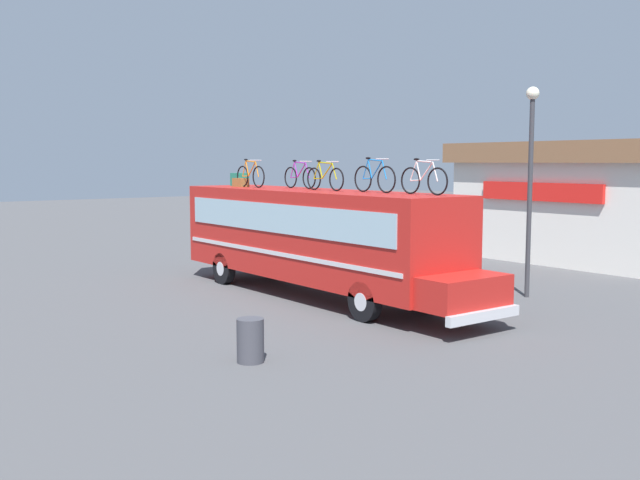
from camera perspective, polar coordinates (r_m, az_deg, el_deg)
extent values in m
plane|color=#4C4C4F|center=(22.09, -0.63, -4.30)|extent=(120.00, 120.00, 0.00)
cube|color=red|center=(21.83, -0.63, 0.52)|extent=(10.96, 2.45, 2.57)
cube|color=red|center=(17.49, 11.10, -3.97)|extent=(1.08, 2.26, 0.76)
cube|color=#99B7C6|center=(21.08, -3.36, 1.68)|extent=(10.08, 0.04, 0.83)
cube|color=#99B7C6|center=(22.54, 1.92, 1.98)|extent=(10.08, 0.04, 0.83)
cube|color=silver|center=(21.18, -3.35, -1.06)|extent=(10.52, 0.03, 0.12)
cube|color=silver|center=(22.63, 1.91, -0.59)|extent=(10.52, 0.03, 0.12)
cube|color=silver|center=(17.19, 12.56, -5.75)|extent=(0.16, 2.33, 0.24)
cylinder|color=black|center=(18.45, 3.49, -4.78)|extent=(1.02, 0.28, 1.02)
cylinder|color=silver|center=(18.45, 3.49, -4.78)|extent=(0.46, 0.30, 0.46)
cylinder|color=black|center=(19.90, 8.28, -4.03)|extent=(1.02, 0.28, 1.02)
cylinder|color=silver|center=(19.90, 8.28, -4.03)|extent=(0.46, 0.30, 0.46)
cylinder|color=black|center=(24.25, -7.45, -2.20)|extent=(1.02, 0.28, 1.02)
cylinder|color=silver|center=(24.25, -7.45, -2.20)|extent=(0.46, 0.30, 0.46)
cylinder|color=black|center=(25.37, -3.17, -1.79)|extent=(1.02, 0.28, 1.02)
cylinder|color=silver|center=(25.37, -3.17, -1.79)|extent=(0.46, 0.30, 0.46)
cube|color=#1E7F66|center=(25.57, -6.25, 4.69)|extent=(0.58, 0.42, 0.44)
cube|color=olive|center=(24.72, -6.17, 4.46)|extent=(0.58, 0.32, 0.29)
torus|color=black|center=(24.49, -6.02, 4.93)|extent=(0.70, 0.04, 0.70)
torus|color=black|center=(23.65, -4.78, 4.90)|extent=(0.70, 0.04, 0.70)
cylinder|color=orange|center=(24.24, -5.66, 5.54)|extent=(0.19, 0.04, 0.50)
cylinder|color=orange|center=(23.98, -5.29, 5.50)|extent=(0.46, 0.04, 0.48)
cylinder|color=orange|center=(24.05, -5.40, 6.09)|extent=(0.60, 0.04, 0.07)
cylinder|color=orange|center=(24.33, -5.79, 4.95)|extent=(0.38, 0.03, 0.05)
cylinder|color=orange|center=(24.40, -5.89, 5.52)|extent=(0.24, 0.03, 0.52)
cylinder|color=orange|center=(23.72, -4.90, 5.48)|extent=(0.21, 0.03, 0.49)
cylinder|color=silver|center=(23.80, -5.02, 6.17)|extent=(0.03, 0.44, 0.03)
ellipsoid|color=black|center=(24.30, -5.77, 6.22)|extent=(0.20, 0.08, 0.06)
torus|color=black|center=(23.35, -2.29, 4.86)|extent=(0.67, 0.04, 0.67)
torus|color=black|center=(22.53, -0.85, 4.82)|extent=(0.67, 0.04, 0.67)
cylinder|color=purple|center=(23.10, -1.87, 5.48)|extent=(0.19, 0.04, 0.48)
cylinder|color=purple|center=(22.85, -1.44, 5.44)|extent=(0.46, 0.04, 0.46)
cylinder|color=purple|center=(22.92, -1.56, 6.02)|extent=(0.60, 0.04, 0.07)
cylinder|color=purple|center=(23.19, -2.02, 4.88)|extent=(0.38, 0.03, 0.05)
cylinder|color=purple|center=(23.25, -2.14, 5.46)|extent=(0.25, 0.03, 0.50)
cylinder|color=purple|center=(22.60, -0.98, 5.41)|extent=(0.21, 0.03, 0.47)
cylinder|color=silver|center=(22.67, -1.12, 6.11)|extent=(0.03, 0.44, 0.03)
ellipsoid|color=black|center=(23.16, -1.99, 6.16)|extent=(0.20, 0.08, 0.06)
torus|color=black|center=(21.73, -0.47, 4.77)|extent=(0.67, 0.04, 0.67)
torus|color=black|center=(20.88, 1.28, 4.71)|extent=(0.67, 0.04, 0.67)
cylinder|color=#B2B20C|center=(21.47, 0.04, 5.42)|extent=(0.21, 0.04, 0.47)
cylinder|color=#B2B20C|center=(21.21, 0.57, 5.37)|extent=(0.50, 0.04, 0.46)
cylinder|color=#B2B20C|center=(21.28, 0.43, 6.00)|extent=(0.65, 0.04, 0.07)
cylinder|color=#B2B20C|center=(21.57, -0.15, 4.79)|extent=(0.41, 0.03, 0.05)
cylinder|color=#B2B20C|center=(21.63, -0.28, 5.40)|extent=(0.26, 0.03, 0.49)
cylinder|color=#B2B20C|center=(20.95, 1.12, 5.34)|extent=(0.22, 0.03, 0.46)
cylinder|color=silver|center=(21.02, 0.96, 6.09)|extent=(0.03, 0.44, 0.03)
ellipsoid|color=black|center=(21.54, -0.09, 6.15)|extent=(0.20, 0.08, 0.06)
torus|color=black|center=(20.35, 3.35, 4.75)|extent=(0.73, 0.04, 0.73)
torus|color=black|center=(19.62, 5.17, 4.69)|extent=(0.73, 0.04, 0.73)
cylinder|color=#197FDB|center=(20.12, 3.89, 5.52)|extent=(0.19, 0.04, 0.52)
cylinder|color=#197FDB|center=(19.91, 4.43, 5.46)|extent=(0.45, 0.04, 0.50)
cylinder|color=#197FDB|center=(19.96, 4.29, 6.19)|extent=(0.58, 0.04, 0.07)
cylinder|color=#197FDB|center=(20.21, 3.69, 4.77)|extent=(0.37, 0.03, 0.05)
cylinder|color=#197FDB|center=(20.26, 3.55, 5.49)|extent=(0.24, 0.03, 0.54)
cylinder|color=#197FDB|center=(19.68, 5.01, 5.42)|extent=(0.20, 0.03, 0.50)
cylinder|color=silver|center=(19.75, 4.85, 6.28)|extent=(0.03, 0.44, 0.03)
ellipsoid|color=black|center=(20.18, 3.75, 6.35)|extent=(0.20, 0.08, 0.06)
torus|color=black|center=(19.13, 7.02, 4.59)|extent=(0.70, 0.04, 0.70)
torus|color=black|center=(18.45, 9.09, 4.51)|extent=(0.70, 0.04, 0.70)
cylinder|color=white|center=(18.92, 7.64, 5.37)|extent=(0.19, 0.04, 0.50)
cylinder|color=white|center=(18.71, 8.26, 5.30)|extent=(0.45, 0.04, 0.48)
cylinder|color=white|center=(18.77, 8.10, 6.05)|extent=(0.58, 0.04, 0.07)
cylinder|color=white|center=(19.00, 7.40, 4.61)|extent=(0.37, 0.03, 0.05)
cylinder|color=white|center=(19.05, 7.25, 5.35)|extent=(0.24, 0.03, 0.52)
cylinder|color=white|center=(18.50, 8.91, 5.25)|extent=(0.20, 0.03, 0.49)
cylinder|color=silver|center=(18.56, 8.74, 6.14)|extent=(0.03, 0.44, 0.03)
ellipsoid|color=black|center=(18.97, 7.49, 6.23)|extent=(0.20, 0.08, 0.06)
cube|color=silver|center=(32.82, 21.04, 2.17)|extent=(9.02, 8.28, 3.94)
cube|color=brown|center=(32.76, 21.20, 6.32)|extent=(9.75, 8.94, 0.81)
cube|color=red|center=(29.28, 16.66, 3.60)|extent=(5.41, 0.16, 0.70)
cylinder|color=#3F3F47|center=(14.84, -5.42, -7.75)|extent=(0.55, 0.55, 0.88)
cylinder|color=#38383D|center=(22.33, 15.93, 3.11)|extent=(0.14, 0.14, 5.83)
sphere|color=#F2EDCC|center=(22.39, 16.16, 10.86)|extent=(0.38, 0.38, 0.38)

